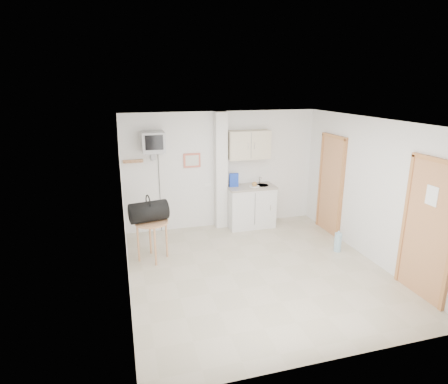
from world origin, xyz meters
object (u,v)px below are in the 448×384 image
object	(u,v)px
duffel_bag	(149,211)
water_bottle	(338,242)
round_table	(152,227)
crt_television	(153,143)

from	to	relation	value
duffel_bag	water_bottle	xyz separation A→B (m)	(3.42, -0.63, -0.73)
water_bottle	round_table	bearing A→B (deg)	169.85
crt_television	water_bottle	xyz separation A→B (m)	(3.18, -1.72, -1.75)
crt_television	round_table	bearing A→B (deg)	-100.16
round_table	duffel_bag	bearing A→B (deg)	149.68
duffel_bag	crt_television	bearing A→B (deg)	66.01
crt_television	duffel_bag	xyz separation A→B (m)	(-0.24, -1.10, -1.03)
round_table	water_bottle	size ratio (longest dim) A/B	1.80
duffel_bag	water_bottle	distance (m)	3.55
crt_television	water_bottle	world-z (taller)	crt_television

